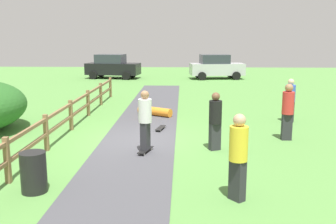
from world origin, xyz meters
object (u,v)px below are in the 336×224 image
Objects in this scene: skater_riding at (145,118)px; bystander_black at (215,119)px; bystander_blue at (290,98)px; bystander_red at (288,109)px; bystander_yellow at (238,153)px; parked_car_silver at (216,67)px; parked_car_black at (112,66)px; trash_bin at (34,172)px; skater_fallen at (154,112)px; skateboard_loose at (161,128)px.

skater_riding is 2.08m from bystander_black.
bystander_red is (-0.81, -2.70, 0.08)m from bystander_blue.
parked_car_silver is (1.51, 23.17, -0.06)m from bystander_yellow.
skater_riding is 0.41× the size of parked_car_silver.
parked_car_black is (-9.04, 18.36, -0.07)m from bystander_red.
skater_riding reaches higher than trash_bin.
bystander_yellow is at bearing -55.33° from skater_riding.
bystander_yellow is at bearing -87.26° from bystander_black.
parked_car_silver reaches higher than bystander_red.
skater_fallen is 0.89× the size of bystander_blue.
skater_riding reaches higher than skateboard_loose.
trash_bin is 23.66m from parked_car_silver.
parked_car_black is at bearing 116.22° from bystander_red.
trash_bin is 0.52× the size of bystander_black.
skater_riding reaches higher than bystander_black.
skateboard_loose is at bearing -101.33° from parked_car_silver.
trash_bin is 5.38m from bystander_black.
skater_fallen is 15.24m from parked_car_silver.
bystander_red is (4.20, -1.16, 0.94)m from skateboard_loose.
trash_bin is 0.21× the size of parked_car_silver.
bystander_blue is at bearing -57.83° from parked_car_black.
bystander_black reaches higher than trash_bin.
bystander_black is 0.94× the size of bystander_red.
bystander_black reaches higher than bystander_blue.
skater_fallen is at bearing 114.26° from bystander_black.
skater_riding is at bearing -140.75° from bystander_blue.
bystander_yellow reaches higher than trash_bin.
bystander_blue is (7.44, 7.27, 0.50)m from trash_bin.
trash_bin is at bearing -141.50° from bystander_black.
skateboard_loose is 0.19× the size of parked_car_black.
parked_car_black reaches higher than bystander_yellow.
skater_riding is at bearing 53.84° from trash_bin.
bystander_blue is 0.93× the size of bystander_red.
parked_car_silver reaches higher than trash_bin.
bystander_blue reaches higher than skater_fallen.
bystander_yellow is 1.05× the size of bystander_black.
skateboard_loose is 0.45× the size of bystander_yellow.
skater_fallen is 15.39m from parked_car_black.
bystander_black reaches higher than skater_fallen.
parked_car_black is at bearing 122.17° from bystander_blue.
skater_riding is 2.94m from skateboard_loose.
bystander_red is 0.42× the size of parked_car_silver.
parked_car_black reaches higher than bystander_blue.
bystander_red is at bearing -106.61° from bystander_blue.
parked_car_black reaches higher than skateboard_loose.
skater_riding is 5.32m from skater_fallen.
trash_bin is at bearing -104.39° from parked_car_silver.
bystander_red is at bearing 26.69° from bystander_black.
bystander_yellow is (2.21, -3.20, -0.02)m from skater_riding.
skateboard_loose is 3.09m from bystander_black.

